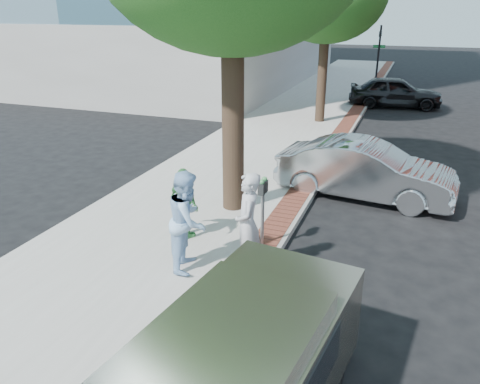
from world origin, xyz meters
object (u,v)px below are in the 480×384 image
at_px(person_officer, 188,221).
at_px(sedan_silver, 365,170).
at_px(person_green, 184,204).
at_px(bg_car, 395,92).
at_px(parking_meter, 263,198).
at_px(person_gray, 248,224).

xyz_separation_m(person_officer, sedan_silver, (2.64, 5.14, -0.35)).
bearing_deg(person_green, bg_car, -73.31).
relative_size(parking_meter, person_gray, 0.76).
xyz_separation_m(person_gray, person_green, (-1.73, 0.86, -0.20)).
bearing_deg(person_green, person_gray, -178.82).
height_order(person_gray, bg_car, person_gray).
distance_m(person_green, sedan_silver, 5.22).
height_order(sedan_silver, bg_car, bg_car).
bearing_deg(sedan_silver, bg_car, 6.56).
height_order(person_gray, sedan_silver, person_gray).
xyz_separation_m(parking_meter, sedan_silver, (1.62, 3.81, -0.45)).
bearing_deg(person_gray, person_green, -136.04).
xyz_separation_m(person_officer, bg_car, (2.65, 18.13, -0.34)).
height_order(person_green, bg_car, person_green).
bearing_deg(sedan_silver, person_officer, 159.35).
xyz_separation_m(parking_meter, person_officer, (-1.02, -1.32, -0.10)).
distance_m(person_gray, bg_car, 17.98).
distance_m(parking_meter, person_officer, 1.67).
xyz_separation_m(sedan_silver, bg_car, (0.00, 12.99, 0.02)).
height_order(person_green, sedan_silver, person_green).
height_order(person_officer, sedan_silver, person_officer).
distance_m(person_officer, bg_car, 18.33).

